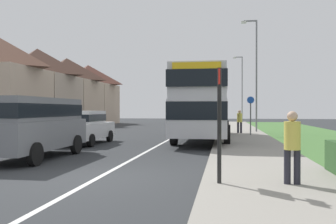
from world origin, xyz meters
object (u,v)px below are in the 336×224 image
double_decker_bus (204,102)px  pedestrian_at_stop (292,144)px  street_lamp_far (241,85)px  parked_van_grey (32,122)px  bus_stop_sign (219,117)px  pedestrian_walking_away (240,120)px  parked_car_white (84,126)px  street_lamp_mid (255,69)px  cycle_route_sign (251,114)px

double_decker_bus → pedestrian_at_stop: (2.56, -12.16, -1.17)m
pedestrian_at_stop → street_lamp_far: street_lamp_far is taller
double_decker_bus → pedestrian_at_stop: bearing=-78.1°
parked_van_grey → street_lamp_far: size_ratio=0.61×
pedestrian_at_stop → street_lamp_far: size_ratio=0.20×
parked_van_grey → double_decker_bus: bearing=57.1°
bus_stop_sign → street_lamp_far: street_lamp_far is taller
pedestrian_at_stop → double_decker_bus: bearing=101.9°
parked_van_grey → bus_stop_sign: bus_stop_sign is taller
pedestrian_at_stop → pedestrian_walking_away: same height
parked_car_white → parked_van_grey: bearing=-87.3°
parked_van_grey → street_lamp_far: (8.63, 34.11, 3.40)m
pedestrian_at_stop → street_lamp_mid: size_ratio=0.21×
cycle_route_sign → street_lamp_mid: 4.78m
parked_van_grey → cycle_route_sign: 14.22m
cycle_route_sign → street_lamp_far: size_ratio=0.31×
bus_stop_sign → double_decker_bus: bearing=94.8°
bus_stop_sign → street_lamp_far: 38.16m
double_decker_bus → street_lamp_mid: bearing=63.8°
parked_car_white → pedestrian_walking_away: 11.23m
pedestrian_at_stop → cycle_route_sign: size_ratio=0.66×
parked_van_grey → pedestrian_at_stop: size_ratio=3.00×
parked_van_grey → cycle_route_sign: (8.20, 11.62, 0.17)m
cycle_route_sign → street_lamp_far: street_lamp_far is taller
parked_van_grey → pedestrian_at_stop: 8.84m
bus_stop_sign → street_lamp_mid: bearing=83.2°
double_decker_bus → pedestrian_walking_away: 5.50m
bus_stop_sign → street_lamp_mid: (2.27, 18.99, 3.08)m
parked_van_grey → bus_stop_sign: 7.55m
parked_van_grey → pedestrian_walking_away: bearing=60.4°
parked_van_grey → parked_car_white: parked_van_grey is taller
cycle_route_sign → double_decker_bus: bearing=-130.8°
pedestrian_walking_away → bus_stop_sign: (-1.11, -17.23, 0.56)m
double_decker_bus → bus_stop_sign: (1.03, -12.29, -0.60)m
parked_van_grey → parked_car_white: size_ratio=1.13×
double_decker_bus → street_lamp_mid: 7.87m
double_decker_bus → pedestrian_at_stop: size_ratio=6.42×
pedestrian_walking_away → street_lamp_far: (1.03, 20.75, 3.69)m
double_decker_bus → street_lamp_far: bearing=83.0°
parked_car_white → street_lamp_far: size_ratio=0.54×
parked_van_grey → bus_stop_sign: (6.48, -3.86, 0.28)m
parked_car_white → bus_stop_sign: bearing=-53.8°
parked_car_white → bus_stop_sign: size_ratio=1.70×
street_lamp_mid → cycle_route_sign: bearing=-98.9°
street_lamp_mid → street_lamp_far: (-0.13, 18.98, 0.05)m
double_decker_bus → bus_stop_sign: 12.35m
pedestrian_walking_away → bus_stop_sign: 17.27m
double_decker_bus → bus_stop_sign: bearing=-85.2°
pedestrian_at_stop → cycle_route_sign: (0.19, 15.35, 0.45)m
parked_van_grey → bus_stop_sign: bearing=-30.8°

